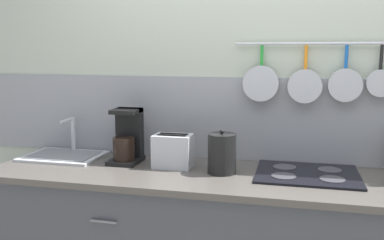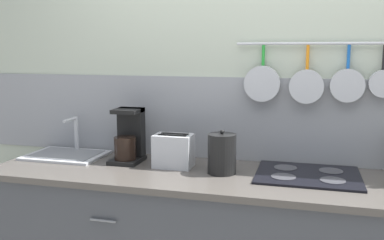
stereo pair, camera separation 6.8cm
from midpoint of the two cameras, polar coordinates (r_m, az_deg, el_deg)
The scene contains 7 objects.
wall_back at distance 2.59m, azimuth 10.53°, elevation 2.49°, with size 7.20×0.16×2.60m.
countertop at distance 2.30m, azimuth 9.41°, elevation -7.94°, with size 2.97×0.66×0.03m.
sink_basin at distance 2.81m, azimuth -15.69°, elevation -4.28°, with size 0.47×0.35×0.23m.
coffee_maker at distance 2.59m, azimuth -7.69°, elevation -2.56°, with size 0.17×0.22×0.32m.
toaster at distance 2.44m, azimuth -1.69°, elevation -4.12°, with size 0.23×0.15×0.19m.
kettle at distance 2.32m, azimuth 4.84°, elevation -4.50°, with size 0.15×0.15×0.24m.
cooktop at distance 2.38m, azimuth 15.98°, elevation -7.05°, with size 0.54×0.45×0.01m.
Camera 2 is at (0.24, -2.18, 1.57)m, focal length 40.00 mm.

